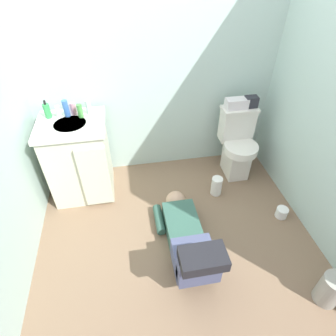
{
  "coord_description": "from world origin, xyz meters",
  "views": [
    {
      "loc": [
        -0.33,
        -1.48,
        2.08
      ],
      "look_at": [
        0.0,
        0.41,
        0.45
      ],
      "focal_mm": 29.6,
      "sensor_mm": 36.0,
      "label": 1
    }
  ],
  "objects_px": {
    "bottle_white": "(58,112)",
    "trash_can": "(330,290)",
    "vanity_cabinet": "(80,159)",
    "bottle_pink": "(74,109)",
    "toiletry_bag": "(251,102)",
    "toilet": "(237,144)",
    "faucet": "(70,110)",
    "person_plumber": "(187,239)",
    "paper_towel_roll": "(217,186)",
    "bottle_clear": "(89,107)",
    "tissue_box": "(237,103)",
    "bottle_blue": "(66,108)",
    "bottle_green": "(80,111)",
    "toilet_paper_roll": "(282,213)",
    "soap_dispenser": "(47,111)"
  },
  "relations": [
    {
      "from": "bottle_white",
      "to": "trash_can",
      "type": "bearing_deg",
      "value": -40.39
    },
    {
      "from": "vanity_cabinet",
      "to": "bottle_pink",
      "type": "relative_size",
      "value": 7.28
    },
    {
      "from": "toiletry_bag",
      "to": "toilet",
      "type": "bearing_deg",
      "value": -139.23
    },
    {
      "from": "faucet",
      "to": "person_plumber",
      "type": "distance_m",
      "value": 1.54
    },
    {
      "from": "trash_can",
      "to": "paper_towel_roll",
      "type": "height_order",
      "value": "trash_can"
    },
    {
      "from": "faucet",
      "to": "bottle_clear",
      "type": "relative_size",
      "value": 0.75
    },
    {
      "from": "faucet",
      "to": "bottle_pink",
      "type": "height_order",
      "value": "bottle_pink"
    },
    {
      "from": "tissue_box",
      "to": "trash_can",
      "type": "relative_size",
      "value": 0.82
    },
    {
      "from": "bottle_blue",
      "to": "toiletry_bag",
      "type": "bearing_deg",
      "value": -0.04
    },
    {
      "from": "bottle_pink",
      "to": "bottle_green",
      "type": "distance_m",
      "value": 0.09
    },
    {
      "from": "vanity_cabinet",
      "to": "toilet_paper_roll",
      "type": "bearing_deg",
      "value": -20.68
    },
    {
      "from": "toiletry_bag",
      "to": "bottle_blue",
      "type": "xyz_separation_m",
      "value": [
        -1.76,
        0.0,
        0.09
      ]
    },
    {
      "from": "soap_dispenser",
      "to": "person_plumber",
      "type": "bearing_deg",
      "value": -44.68
    },
    {
      "from": "toilet",
      "to": "bottle_pink",
      "type": "xyz_separation_m",
      "value": [
        -1.59,
        0.12,
        0.51
      ]
    },
    {
      "from": "bottle_clear",
      "to": "bottle_blue",
      "type": "bearing_deg",
      "value": -177.36
    },
    {
      "from": "tissue_box",
      "to": "paper_towel_roll",
      "type": "xyz_separation_m",
      "value": [
        -0.26,
        -0.41,
        -0.7
      ]
    },
    {
      "from": "vanity_cabinet",
      "to": "faucet",
      "type": "relative_size",
      "value": 8.2
    },
    {
      "from": "bottle_clear",
      "to": "trash_can",
      "type": "bearing_deg",
      "value": -44.97
    },
    {
      "from": "toiletry_bag",
      "to": "soap_dispenser",
      "type": "xyz_separation_m",
      "value": [
        -1.92,
        0.0,
        0.08
      ]
    },
    {
      "from": "toilet_paper_roll",
      "to": "soap_dispenser",
      "type": "bearing_deg",
      "value": 158.02
    },
    {
      "from": "toilet",
      "to": "faucet",
      "type": "height_order",
      "value": "faucet"
    },
    {
      "from": "vanity_cabinet",
      "to": "paper_towel_roll",
      "type": "distance_m",
      "value": 1.39
    },
    {
      "from": "vanity_cabinet",
      "to": "toilet_paper_roll",
      "type": "xyz_separation_m",
      "value": [
        1.84,
        -0.7,
        -0.37
      ]
    },
    {
      "from": "person_plumber",
      "to": "paper_towel_roll",
      "type": "bearing_deg",
      "value": 54.06
    },
    {
      "from": "soap_dispenser",
      "to": "bottle_clear",
      "type": "relative_size",
      "value": 1.25
    },
    {
      "from": "bottle_pink",
      "to": "faucet",
      "type": "bearing_deg",
      "value": -176.88
    },
    {
      "from": "toiletry_bag",
      "to": "trash_can",
      "type": "height_order",
      "value": "toiletry_bag"
    },
    {
      "from": "bottle_clear",
      "to": "trash_can",
      "type": "distance_m",
      "value": 2.41
    },
    {
      "from": "vanity_cabinet",
      "to": "tissue_box",
      "type": "bearing_deg",
      "value": 4.44
    },
    {
      "from": "tissue_box",
      "to": "paper_towel_roll",
      "type": "relative_size",
      "value": 1.08
    },
    {
      "from": "toilet",
      "to": "toilet_paper_roll",
      "type": "bearing_deg",
      "value": -73.04
    },
    {
      "from": "bottle_pink",
      "to": "trash_can",
      "type": "relative_size",
      "value": 0.42
    },
    {
      "from": "bottle_clear",
      "to": "toilet_paper_roll",
      "type": "height_order",
      "value": "bottle_clear"
    },
    {
      "from": "faucet",
      "to": "toilet_paper_roll",
      "type": "xyz_separation_m",
      "value": [
        1.85,
        -0.84,
        -0.82
      ]
    },
    {
      "from": "vanity_cabinet",
      "to": "soap_dispenser",
      "type": "height_order",
      "value": "soap_dispenser"
    },
    {
      "from": "faucet",
      "to": "toiletry_bag",
      "type": "height_order",
      "value": "faucet"
    },
    {
      "from": "vanity_cabinet",
      "to": "bottle_green",
      "type": "xyz_separation_m",
      "value": [
        0.09,
        0.08,
        0.46
      ]
    },
    {
      "from": "bottle_clear",
      "to": "paper_towel_roll",
      "type": "xyz_separation_m",
      "value": [
        1.16,
        -0.42,
        -0.78
      ]
    },
    {
      "from": "bottle_pink",
      "to": "trash_can",
      "type": "xyz_separation_m",
      "value": [
        1.76,
        -1.63,
        -0.74
      ]
    },
    {
      "from": "bottle_green",
      "to": "paper_towel_roll",
      "type": "height_order",
      "value": "bottle_green"
    },
    {
      "from": "trash_can",
      "to": "faucet",
      "type": "bearing_deg",
      "value": 137.6
    },
    {
      "from": "bottle_clear",
      "to": "bottle_green",
      "type": "bearing_deg",
      "value": -146.24
    },
    {
      "from": "faucet",
      "to": "person_plumber",
      "type": "height_order",
      "value": "faucet"
    },
    {
      "from": "vanity_cabinet",
      "to": "trash_can",
      "type": "height_order",
      "value": "vanity_cabinet"
    },
    {
      "from": "toilet",
      "to": "soap_dispenser",
      "type": "relative_size",
      "value": 4.52
    },
    {
      "from": "toilet",
      "to": "tissue_box",
      "type": "height_order",
      "value": "tissue_box"
    },
    {
      "from": "tissue_box",
      "to": "toiletry_bag",
      "type": "height_order",
      "value": "toiletry_bag"
    },
    {
      "from": "tissue_box",
      "to": "bottle_pink",
      "type": "distance_m",
      "value": 1.55
    },
    {
      "from": "soap_dispenser",
      "to": "toilet_paper_roll",
      "type": "distance_m",
      "value": 2.35
    },
    {
      "from": "soap_dispenser",
      "to": "trash_can",
      "type": "bearing_deg",
      "value": -39.2
    }
  ]
}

